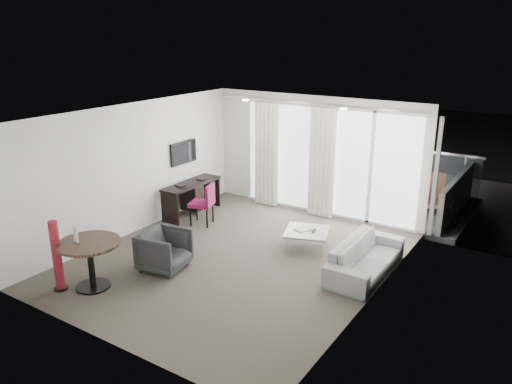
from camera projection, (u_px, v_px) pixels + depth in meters
The scene contains 28 objects.
floor at pixel (238, 259), 8.96m from camera, with size 5.00×6.00×0.00m, color #463F36.
ceiling at pixel (236, 114), 8.16m from camera, with size 5.00×6.00×0.00m, color white.
wall_left at pixel (134, 169), 9.86m from camera, with size 0.00×6.00×2.60m, color silver.
wall_right at pixel (377, 218), 7.27m from camera, with size 0.00×6.00×2.60m, color silver.
wall_front at pixel (98, 252), 6.17m from camera, with size 5.00×0.00×2.60m, color silver.
window_panel at pixel (327, 162), 10.82m from camera, with size 4.00×0.02×2.38m, color white, non-canonical shape.
window_frame at pixel (327, 162), 10.81m from camera, with size 4.10×0.06×2.44m, color white, non-canonical shape.
curtain_left at pixel (267, 154), 11.44m from camera, with size 0.60×0.20×2.38m, color beige, non-canonical shape.
curtain_right at pixel (322, 163), 10.72m from camera, with size 0.60×0.20×2.38m, color beige, non-canonical shape.
curtain_track at pixel (313, 104), 10.46m from camera, with size 4.80×0.04×0.04m, color #B2B2B7, non-canonical shape.
downlight_a at pixel (245, 100), 9.91m from camera, with size 0.12×0.12×0.02m, color #FFE0B2.
downlight_b at pixel (344, 109), 8.82m from camera, with size 0.12×0.12×0.02m, color #FFE0B2.
desk at pixel (192, 198), 11.07m from camera, with size 0.48×1.53×0.72m, color black, non-canonical shape.
tv at pixel (184, 153), 10.98m from camera, with size 0.05×0.80×0.50m, color black, non-canonical shape.
desk_chair at pixel (201, 204), 10.45m from camera, with size 0.48×0.45×0.89m, color maroon, non-canonical shape.
round_table at pixel (91, 265), 7.86m from camera, with size 0.98×0.98×0.78m, color #322215, non-canonical shape.
menu_card at pixel (77, 245), 7.76m from camera, with size 0.13×0.02×0.24m, color white, non-canonical shape.
red_lamp at pixel (57, 256), 7.74m from camera, with size 0.23×0.23×1.15m, color maroon.
tub_armchair at pixel (164, 250), 8.49m from camera, with size 0.74×0.76×0.69m, color #2B2B2E.
coffee_table at pixel (306, 239), 9.36m from camera, with size 0.78×0.78×0.35m, color gray, non-canonical shape.
remote at pixel (314, 231), 9.28m from camera, with size 0.05×0.14×0.02m, color black, non-canonical shape.
magazine at pixel (303, 229), 9.34m from camera, with size 0.22×0.27×0.02m, color gray, non-canonical shape.
sofa at pixel (366, 257), 8.39m from camera, with size 1.91×0.75×0.56m, color gray.
terrace_slab at pixel (351, 198), 12.42m from camera, with size 5.60×3.00×0.12m, color #4D4D50.
rattan_chair_a at pixel (370, 178), 12.42m from camera, with size 0.57×0.57×0.83m, color brown, non-canonical shape.
rattan_chair_b at pixel (431, 195), 11.05m from camera, with size 0.61×0.61×0.89m, color brown, non-canonical shape.
rattan_table at pixel (377, 196), 11.62m from camera, with size 0.48×0.48×0.48m, color brown, non-canonical shape.
balustrade at pixel (373, 164), 13.41m from camera, with size 5.50×0.06×1.05m, color #B2B2B7, non-canonical shape.
Camera 1 is at (4.71, -6.67, 3.91)m, focal length 35.00 mm.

